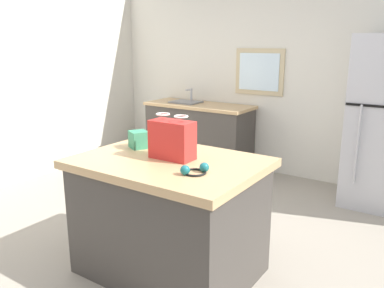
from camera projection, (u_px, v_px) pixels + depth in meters
The scene contains 8 objects.
ground at pixel (185, 257), 3.25m from camera, with size 6.79×6.79×0.00m, color #9E9384.
back_wall at pixel (300, 72), 4.95m from camera, with size 5.66×0.13×2.71m.
kitchen_island at pixel (170, 216), 2.95m from camera, with size 1.33×0.97×0.90m.
sink_counter at pixel (198, 134), 5.59m from camera, with size 1.51×0.60×1.07m.
shopping_bag at pixel (172, 139), 2.83m from camera, with size 0.32×0.16×0.32m.
small_box at pixel (139, 140), 3.14m from camera, with size 0.14×0.13×0.14m, color #388E66.
bottle at pixel (177, 136), 3.09m from camera, with size 0.07×0.07×0.24m.
ear_defenders at pixel (195, 170), 2.53m from camera, with size 0.21×0.21×0.06m.
Camera 1 is at (1.68, -2.39, 1.71)m, focal length 37.02 mm.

